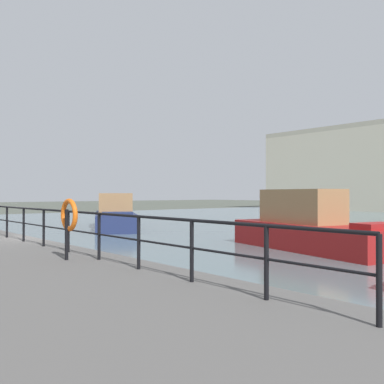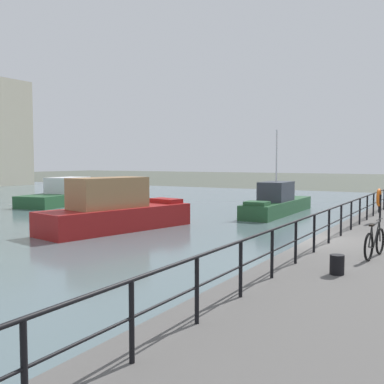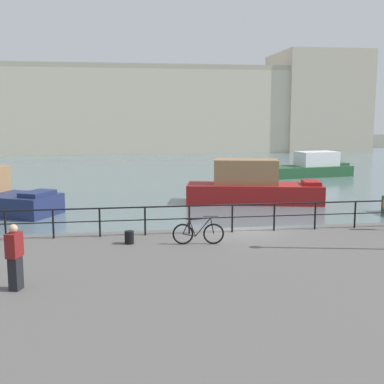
{
  "view_description": "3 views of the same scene",
  "coord_description": "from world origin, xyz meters",
  "px_view_note": "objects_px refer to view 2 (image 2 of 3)",
  "views": [
    {
      "loc": [
        15.01,
        -5.53,
        2.52
      ],
      "look_at": [
        0.16,
        7.05,
        2.59
      ],
      "focal_mm": 40.65,
      "sensor_mm": 36.0,
      "label": 1
    },
    {
      "loc": [
        -14.81,
        -4.25,
        3.53
      ],
      "look_at": [
        -1.04,
        3.8,
        2.47
      ],
      "focal_mm": 43.45,
      "sensor_mm": 36.0,
      "label": 2
    },
    {
      "loc": [
        -4.66,
        -18.57,
        5.34
      ],
      "look_at": [
        -1.1,
        5.33,
        1.64
      ],
      "focal_mm": 46.26,
      "sensor_mm": 36.0,
      "label": 3
    }
  ],
  "objects_px": {
    "moored_cabin_cruiser": "(277,203)",
    "life_ring_stand": "(379,199)",
    "parked_bicycle": "(375,243)",
    "moored_red_daysailer": "(64,195)",
    "mooring_bollard": "(337,265)",
    "moored_harbor_tender": "(115,211)"
  },
  "relations": [
    {
      "from": "moored_cabin_cruiser",
      "to": "life_ring_stand",
      "type": "height_order",
      "value": "moored_cabin_cruiser"
    },
    {
      "from": "moored_cabin_cruiser",
      "to": "parked_bicycle",
      "type": "distance_m",
      "value": 18.8
    },
    {
      "from": "moored_cabin_cruiser",
      "to": "life_ring_stand",
      "type": "bearing_deg",
      "value": 38.97
    },
    {
      "from": "moored_red_daysailer",
      "to": "life_ring_stand",
      "type": "height_order",
      "value": "life_ring_stand"
    },
    {
      "from": "life_ring_stand",
      "to": "moored_red_daysailer",
      "type": "bearing_deg",
      "value": 74.81
    },
    {
      "from": "moored_cabin_cruiser",
      "to": "mooring_bollard",
      "type": "xyz_separation_m",
      "value": [
        -19.0,
        -8.26,
        0.47
      ]
    },
    {
      "from": "parked_bicycle",
      "to": "moored_cabin_cruiser",
      "type": "bearing_deg",
      "value": 33.86
    },
    {
      "from": "mooring_bollard",
      "to": "moored_cabin_cruiser",
      "type": "bearing_deg",
      "value": 23.5
    },
    {
      "from": "moored_red_daysailer",
      "to": "mooring_bollard",
      "type": "bearing_deg",
      "value": -133.34
    },
    {
      "from": "life_ring_stand",
      "to": "parked_bicycle",
      "type": "bearing_deg",
      "value": -172.34
    },
    {
      "from": "moored_harbor_tender",
      "to": "life_ring_stand",
      "type": "distance_m",
      "value": 12.51
    },
    {
      "from": "moored_harbor_tender",
      "to": "life_ring_stand",
      "type": "height_order",
      "value": "moored_harbor_tender"
    },
    {
      "from": "moored_harbor_tender",
      "to": "moored_cabin_cruiser",
      "type": "distance_m",
      "value": 12.03
    },
    {
      "from": "moored_harbor_tender",
      "to": "moored_cabin_cruiser",
      "type": "relative_size",
      "value": 0.91
    },
    {
      "from": "moored_cabin_cruiser",
      "to": "parked_bicycle",
      "type": "height_order",
      "value": "moored_cabin_cruiser"
    },
    {
      "from": "life_ring_stand",
      "to": "moored_cabin_cruiser",
      "type": "bearing_deg",
      "value": 40.4
    },
    {
      "from": "moored_cabin_cruiser",
      "to": "moored_harbor_tender",
      "type": "bearing_deg",
      "value": -24.13
    },
    {
      "from": "moored_harbor_tender",
      "to": "parked_bicycle",
      "type": "bearing_deg",
      "value": -100.33
    },
    {
      "from": "mooring_bollard",
      "to": "moored_harbor_tender",
      "type": "bearing_deg",
      "value": 58.53
    },
    {
      "from": "parked_bicycle",
      "to": "life_ring_stand",
      "type": "relative_size",
      "value": 1.26
    },
    {
      "from": "moored_cabin_cruiser",
      "to": "parked_bicycle",
      "type": "xyz_separation_m",
      "value": [
        -16.66,
        -8.68,
        0.64
      ]
    },
    {
      "from": "moored_red_daysailer",
      "to": "mooring_bollard",
      "type": "distance_m",
      "value": 30.71
    }
  ]
}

